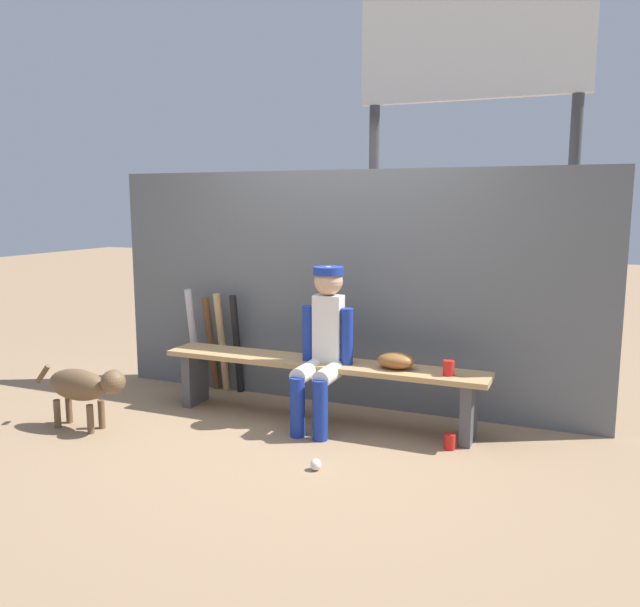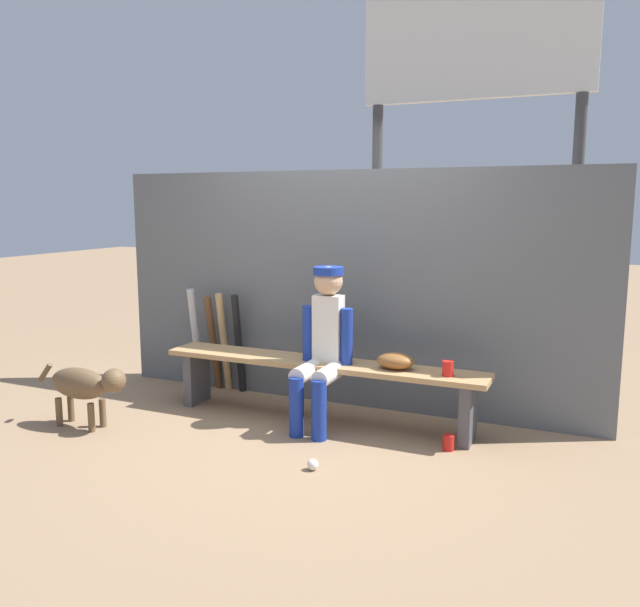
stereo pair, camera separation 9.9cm
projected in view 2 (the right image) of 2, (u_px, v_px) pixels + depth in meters
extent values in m
plane|color=#937556|center=(320.00, 421.00, 5.04)|extent=(30.00, 30.00, 0.00)
cube|color=#595E63|center=(343.00, 290.00, 5.33)|extent=(4.26, 0.03, 1.96)
cube|color=tan|center=(320.00, 363.00, 4.97)|extent=(2.60, 0.36, 0.04)
cube|color=#4C4C51|center=(197.00, 377.00, 5.47)|extent=(0.08, 0.29, 0.44)
cube|color=#4C4C51|center=(468.00, 413.00, 4.55)|extent=(0.08, 0.29, 0.44)
cube|color=silver|center=(328.00, 329.00, 4.90)|extent=(0.22, 0.13, 0.52)
sphere|color=tan|center=(328.00, 281.00, 4.84)|extent=(0.22, 0.22, 0.22)
cylinder|color=#193399|center=(328.00, 271.00, 4.83)|extent=(0.23, 0.23, 0.06)
cylinder|color=silver|center=(307.00, 371.00, 4.81)|extent=(0.13, 0.38, 0.13)
cylinder|color=#193399|center=(296.00, 407.00, 4.67)|extent=(0.11, 0.11, 0.44)
cylinder|color=#193399|center=(308.00, 334.00, 4.95)|extent=(0.09, 0.09, 0.44)
cylinder|color=silver|center=(329.00, 374.00, 4.74)|extent=(0.13, 0.38, 0.13)
cylinder|color=#193399|center=(319.00, 410.00, 4.60)|extent=(0.11, 0.11, 0.44)
cylinder|color=#193399|center=(347.00, 337.00, 4.83)|extent=(0.09, 0.09, 0.44)
ellipsoid|color=brown|center=(395.00, 361.00, 4.72)|extent=(0.28, 0.20, 0.12)
cylinder|color=black|center=(239.00, 344.00, 5.71)|extent=(0.07, 0.19, 0.90)
cylinder|color=tan|center=(224.00, 342.00, 5.76)|extent=(0.07, 0.20, 0.91)
cylinder|color=brown|center=(213.00, 343.00, 5.82)|extent=(0.08, 0.21, 0.87)
cylinder|color=#B7B7BC|center=(196.00, 339.00, 5.82)|extent=(0.07, 0.20, 0.94)
sphere|color=white|center=(313.00, 465.00, 4.11)|extent=(0.07, 0.07, 0.07)
cylinder|color=red|center=(448.00, 443.00, 4.44)|extent=(0.08, 0.08, 0.11)
cylinder|color=red|center=(448.00, 369.00, 4.52)|extent=(0.08, 0.08, 0.11)
cylinder|color=#3F3F42|center=(376.00, 243.00, 6.28)|extent=(0.10, 0.10, 2.61)
cylinder|color=#3F3F42|center=(573.00, 248.00, 5.56)|extent=(0.10, 0.10, 2.61)
cube|color=white|center=(476.00, 44.00, 5.64)|extent=(2.04, 0.08, 0.94)
ellipsoid|color=brown|center=(79.00, 383.00, 4.87)|extent=(0.52, 0.20, 0.24)
sphere|color=brown|center=(114.00, 381.00, 4.72)|extent=(0.18, 0.18, 0.18)
cylinder|color=brown|center=(45.00, 372.00, 4.99)|extent=(0.15, 0.04, 0.16)
cylinder|color=brown|center=(103.00, 413.00, 4.89)|extent=(0.05, 0.05, 0.22)
cylinder|color=brown|center=(91.00, 418.00, 4.78)|extent=(0.05, 0.05, 0.22)
cylinder|color=brown|center=(71.00, 407.00, 5.02)|extent=(0.05, 0.05, 0.22)
cylinder|color=brown|center=(59.00, 412.00, 4.91)|extent=(0.05, 0.05, 0.22)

